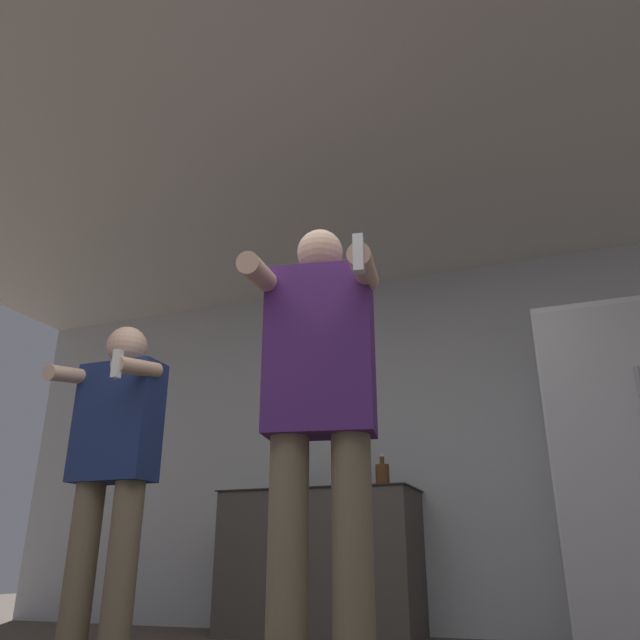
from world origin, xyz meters
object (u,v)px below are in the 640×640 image
bottle_tall_gin (296,476)px  person_woman_foreground (320,410)px  refrigerator (609,472)px  person_man_side (113,461)px  bottle_short_whiskey (382,475)px  bottle_green_wine (352,467)px

bottle_tall_gin → person_woman_foreground: 2.12m
refrigerator → person_woman_foreground: (-1.09, -1.92, 0.04)m
bottle_tall_gin → person_man_side: size_ratio=0.16×
bottle_short_whiskey → bottle_green_wine: 0.22m
bottle_short_whiskey → bottle_green_wine: bottle_green_wine is taller
refrigerator → bottle_short_whiskey: 1.37m
bottle_short_whiskey → bottle_tall_gin: (-0.62, 0.00, 0.02)m
refrigerator → bottle_tall_gin: 1.99m
refrigerator → person_woman_foreground: refrigerator is taller
refrigerator → person_woman_foreground: size_ratio=1.08×
person_woman_foreground → refrigerator: bearing=60.5°
refrigerator → person_woman_foreground: 2.21m
bottle_green_wine → bottle_tall_gin: bearing=180.0°
bottle_short_whiskey → bottle_tall_gin: size_ratio=0.84×
refrigerator → bottle_tall_gin: size_ratio=7.30×
refrigerator → bottle_short_whiskey: size_ratio=8.64×
bottle_short_whiskey → bottle_tall_gin: bearing=180.0°
bottle_tall_gin → bottle_green_wine: size_ratio=0.71×
bottle_short_whiskey → bottle_green_wine: bearing=180.0°
bottle_green_wine → person_man_side: bearing=-120.6°
bottle_tall_gin → person_man_side: (-0.43, -1.42, -0.07)m
refrigerator → bottle_tall_gin: bearing=-179.9°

